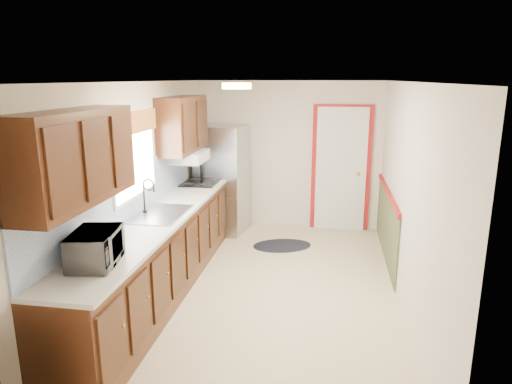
% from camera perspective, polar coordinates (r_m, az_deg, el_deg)
% --- Properties ---
extents(room_shell, '(3.20, 5.20, 2.52)m').
position_cam_1_polar(room_shell, '(5.09, 1.46, -0.01)').
color(room_shell, beige).
rests_on(room_shell, ground).
extents(kitchen_run, '(0.63, 4.00, 2.20)m').
position_cam_1_polar(kitchen_run, '(5.24, -12.55, -4.38)').
color(kitchen_run, '#371A0C').
rests_on(kitchen_run, ground).
extents(back_wall_trim, '(1.12, 2.30, 2.08)m').
position_cam_1_polar(back_wall_trim, '(7.28, 11.67, 1.48)').
color(back_wall_trim, maroon).
rests_on(back_wall_trim, ground).
extents(ceiling_fixture, '(0.30, 0.30, 0.06)m').
position_cam_1_polar(ceiling_fixture, '(4.79, -2.44, 13.11)').
color(ceiling_fixture, '#FFD88C').
rests_on(ceiling_fixture, room_shell).
extents(microwave, '(0.37, 0.56, 0.35)m').
position_cam_1_polar(microwave, '(3.99, -19.49, -6.20)').
color(microwave, white).
rests_on(microwave, kitchen_run).
extents(refrigerator, '(0.80, 0.77, 1.72)m').
position_cam_1_polar(refrigerator, '(7.32, -4.24, 1.58)').
color(refrigerator, '#B7B7BC').
rests_on(refrigerator, ground).
extents(rug, '(1.00, 0.81, 0.01)m').
position_cam_1_polar(rug, '(6.87, 3.28, -6.70)').
color(rug, black).
rests_on(rug, ground).
extents(cooktop, '(0.50, 0.60, 0.02)m').
position_cam_1_polar(cooktop, '(6.73, -6.95, 1.19)').
color(cooktop, black).
rests_on(cooktop, kitchen_run).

